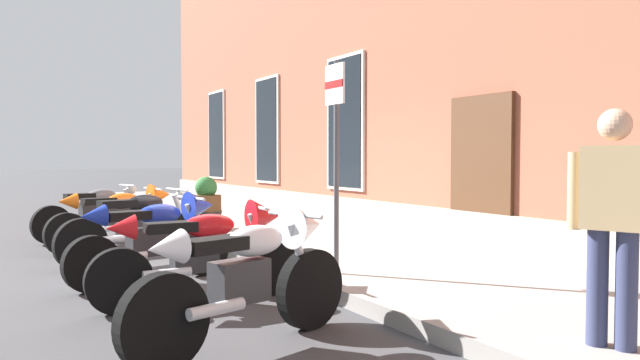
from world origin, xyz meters
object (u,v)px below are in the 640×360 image
object	(u,v)px
motorcycle_white_sport	(253,272)
parking_sign	(336,137)
motorcycle_grey_naked	(97,213)
motorcycle_red_sport	(208,247)
motorcycle_orange_sport	(123,215)
motorcycle_blue_sport	(158,234)
motorcycle_black_naked	(140,227)
barrel_planter	(206,206)
pedestrian_tan_coat	(614,215)

from	to	relation	value
motorcycle_white_sport	parking_sign	size ratio (longest dim) A/B	0.87
motorcycle_grey_naked	motorcycle_red_sport	size ratio (longest dim) A/B	0.99
motorcycle_orange_sport	motorcycle_white_sport	world-z (taller)	motorcycle_white_sport
motorcycle_grey_naked	motorcycle_blue_sport	xyz separation A→B (m)	(4.01, 0.01, 0.09)
motorcycle_blue_sport	motorcycle_white_sport	distance (m)	2.64
motorcycle_red_sport	motorcycle_blue_sport	bearing A→B (deg)	-171.41
motorcycle_black_naked	parking_sign	xyz separation A→B (m)	(2.59, 1.54, 1.18)
motorcycle_white_sport	parking_sign	world-z (taller)	parking_sign
motorcycle_black_naked	barrel_planter	distance (m)	2.67
motorcycle_grey_naked	motorcycle_white_sport	bearing A→B (deg)	0.32
pedestrian_tan_coat	motorcycle_white_sport	bearing A→B (deg)	-131.92
parking_sign	motorcycle_orange_sport	bearing A→B (deg)	-158.99
motorcycle_orange_sport	motorcycle_blue_sport	distance (m)	2.64
motorcycle_white_sport	motorcycle_red_sport	bearing A→B (deg)	173.98
motorcycle_red_sport	motorcycle_white_sport	distance (m)	1.45
motorcycle_red_sport	parking_sign	distance (m)	1.84
motorcycle_black_naked	pedestrian_tan_coat	size ratio (longest dim) A/B	1.35
parking_sign	pedestrian_tan_coat	bearing A→B (deg)	5.44
motorcycle_grey_naked	motorcycle_white_sport	xyz separation A→B (m)	(6.65, 0.04, 0.09)
motorcycle_orange_sport	motorcycle_white_sport	distance (m)	5.27
motorcycle_red_sport	barrel_planter	distance (m)	4.88
motorcycle_grey_naked	motorcycle_orange_sport	xyz separation A→B (m)	(1.37, 0.15, 0.08)
motorcycle_orange_sport	motorcycle_black_naked	xyz separation A→B (m)	(1.30, -0.05, -0.06)
motorcycle_orange_sport	pedestrian_tan_coat	size ratio (longest dim) A/B	1.33
motorcycle_red_sport	parking_sign	size ratio (longest dim) A/B	0.92
motorcycle_black_naked	parking_sign	distance (m)	3.23
motorcycle_white_sport	parking_sign	xyz separation A→B (m)	(-1.38, 1.61, 1.10)
barrel_planter	motorcycle_red_sport	bearing A→B (deg)	-18.99
motorcycle_orange_sport	parking_sign	world-z (taller)	parking_sign
motorcycle_blue_sport	motorcycle_white_sport	size ratio (longest dim) A/B	0.97
motorcycle_orange_sport	motorcycle_red_sport	world-z (taller)	motorcycle_orange_sport
motorcycle_black_naked	motorcycle_blue_sport	bearing A→B (deg)	-4.21
motorcycle_grey_naked	motorcycle_red_sport	distance (m)	5.21
motorcycle_red_sport	motorcycle_grey_naked	bearing A→B (deg)	-177.92
pedestrian_tan_coat	motorcycle_blue_sport	bearing A→B (deg)	-156.03
motorcycle_red_sport	parking_sign	xyz separation A→B (m)	(0.06, 1.46, 1.12)
motorcycle_blue_sport	parking_sign	distance (m)	2.34
pedestrian_tan_coat	parking_sign	distance (m)	3.16
motorcycle_blue_sport	barrel_planter	distance (m)	3.84
motorcycle_orange_sport	motorcycle_white_sport	bearing A→B (deg)	-1.23
motorcycle_white_sport	motorcycle_blue_sport	bearing A→B (deg)	-179.35
motorcycle_black_naked	barrel_planter	bearing A→B (deg)	141.25
motorcycle_grey_naked	barrel_planter	distance (m)	1.88
motorcycle_blue_sport	motorcycle_white_sport	world-z (taller)	motorcycle_white_sport
motorcycle_blue_sport	motorcycle_grey_naked	bearing A→B (deg)	-179.89
motorcycle_grey_naked	motorcycle_white_sport	distance (m)	6.65
motorcycle_orange_sport	motorcycle_black_naked	bearing A→B (deg)	-1.99
motorcycle_red_sport	motorcycle_black_naked	bearing A→B (deg)	-178.12
motorcycle_grey_naked	parking_sign	bearing A→B (deg)	17.36
motorcycle_blue_sport	motorcycle_white_sport	xyz separation A→B (m)	(2.64, 0.03, 0.01)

